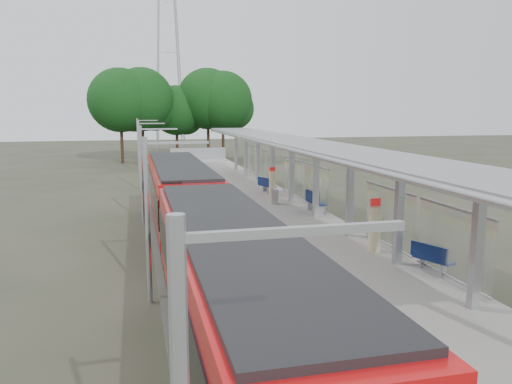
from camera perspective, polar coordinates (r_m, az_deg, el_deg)
trackbed at (r=29.61m, az=-9.28°, el=-2.67°), size 3.00×70.00×0.24m
platform at (r=30.19m, az=-0.75°, el=-1.58°), size 6.00×50.00×1.00m
tactile_strip at (r=29.65m, az=-5.57°, el=-0.82°), size 0.60×50.00×0.02m
end_fence at (r=54.45m, az=-6.63°, el=4.40°), size 6.00×0.10×1.20m
train at (r=18.54m, az=-6.80°, el=-3.71°), size 2.74×27.60×3.62m
canopy at (r=26.47m, az=4.48°, el=4.94°), size 3.27×38.00×3.66m
pylon at (r=83.09m, az=-10.09°, el=18.04°), size 8.00×4.00×38.00m
tree_cluster at (r=63.20m, az=-9.19°, el=10.21°), size 20.02×10.74×11.53m
catenary_masts at (r=28.10m, az=-12.76°, el=2.35°), size 2.08×48.16×5.40m
bench_near at (r=17.28m, az=19.40°, el=-7.08°), size 0.91×1.42×0.93m
bench_mid at (r=25.94m, az=6.69°, el=-1.03°), size 0.61×1.64×1.10m
bench_far at (r=31.93m, az=1.16°, el=0.85°), size 0.95×1.47×0.97m
info_pillar_near at (r=19.07m, az=13.40°, el=-4.09°), size 0.45×0.45×2.02m
info_pillar_far at (r=30.83m, az=1.87°, el=1.02°), size 0.40×0.40×1.76m
litter_bin at (r=27.97m, az=2.17°, el=-0.55°), size 0.53×0.53×0.83m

